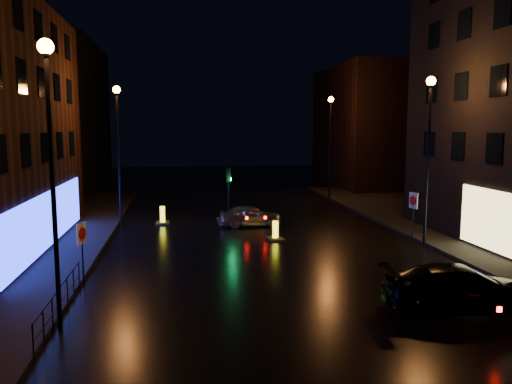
{
  "coord_description": "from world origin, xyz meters",
  "views": [
    {
      "loc": [
        -4.23,
        -16.81,
        5.94
      ],
      "look_at": [
        -0.53,
        7.1,
        2.8
      ],
      "focal_mm": 35.0,
      "sensor_mm": 36.0,
      "label": 1
    }
  ],
  "objects_px": {
    "traffic_signal": "(229,214)",
    "road_sign_left": "(82,239)",
    "bollard_near": "(275,235)",
    "bollard_far": "(163,220)",
    "dark_sedan": "(461,288)",
    "road_sign_right": "(413,205)",
    "silver_hatchback": "(250,216)"
  },
  "relations": [
    {
      "from": "traffic_signal",
      "to": "road_sign_left",
      "type": "relative_size",
      "value": 1.44
    },
    {
      "from": "bollard_near",
      "to": "bollard_far",
      "type": "xyz_separation_m",
      "value": [
        -6.08,
        5.34,
        0.02
      ]
    },
    {
      "from": "dark_sedan",
      "to": "road_sign_left",
      "type": "height_order",
      "value": "road_sign_left"
    },
    {
      "from": "road_sign_left",
      "to": "road_sign_right",
      "type": "bearing_deg",
      "value": 40.21
    },
    {
      "from": "bollard_far",
      "to": "road_sign_left",
      "type": "distance_m",
      "value": 12.24
    },
    {
      "from": "traffic_signal",
      "to": "road_sign_left",
      "type": "height_order",
      "value": "traffic_signal"
    },
    {
      "from": "bollard_near",
      "to": "traffic_signal",
      "type": "bearing_deg",
      "value": 102.11
    },
    {
      "from": "silver_hatchback",
      "to": "bollard_near",
      "type": "distance_m",
      "value": 3.94
    },
    {
      "from": "bollard_near",
      "to": "road_sign_left",
      "type": "distance_m",
      "value": 10.96
    },
    {
      "from": "traffic_signal",
      "to": "road_sign_right",
      "type": "height_order",
      "value": "traffic_signal"
    },
    {
      "from": "traffic_signal",
      "to": "road_sign_right",
      "type": "relative_size",
      "value": 1.35
    },
    {
      "from": "road_sign_left",
      "to": "road_sign_right",
      "type": "distance_m",
      "value": 16.63
    },
    {
      "from": "silver_hatchback",
      "to": "road_sign_right",
      "type": "distance_m",
      "value": 9.52
    },
    {
      "from": "bollard_far",
      "to": "road_sign_left",
      "type": "height_order",
      "value": "road_sign_left"
    },
    {
      "from": "silver_hatchback",
      "to": "road_sign_left",
      "type": "xyz_separation_m",
      "value": [
        -7.87,
        -10.36,
        1.15
      ]
    },
    {
      "from": "silver_hatchback",
      "to": "bollard_far",
      "type": "distance_m",
      "value": 5.51
    },
    {
      "from": "dark_sedan",
      "to": "traffic_signal",
      "type": "bearing_deg",
      "value": 26.4
    },
    {
      "from": "road_sign_left",
      "to": "road_sign_right",
      "type": "height_order",
      "value": "road_sign_right"
    },
    {
      "from": "dark_sedan",
      "to": "road_sign_left",
      "type": "bearing_deg",
      "value": 76.39
    },
    {
      "from": "bollard_near",
      "to": "road_sign_right",
      "type": "bearing_deg",
      "value": -18.99
    },
    {
      "from": "bollard_near",
      "to": "road_sign_right",
      "type": "xyz_separation_m",
      "value": [
        7.12,
        -1.3,
        1.69
      ]
    },
    {
      "from": "bollard_near",
      "to": "road_sign_right",
      "type": "distance_m",
      "value": 7.44
    },
    {
      "from": "bollard_far",
      "to": "road_sign_right",
      "type": "xyz_separation_m",
      "value": [
        13.21,
        -6.64,
        1.67
      ]
    },
    {
      "from": "road_sign_right",
      "to": "bollard_far",
      "type": "bearing_deg",
      "value": -42.17
    },
    {
      "from": "dark_sedan",
      "to": "bollard_near",
      "type": "height_order",
      "value": "dark_sedan"
    },
    {
      "from": "dark_sedan",
      "to": "road_sign_right",
      "type": "xyz_separation_m",
      "value": [
        3.08,
        9.79,
        1.18
      ]
    },
    {
      "from": "bollard_near",
      "to": "bollard_far",
      "type": "height_order",
      "value": "bollard_far"
    },
    {
      "from": "traffic_signal",
      "to": "bollard_near",
      "type": "xyz_separation_m",
      "value": [
        1.97,
        -5.2,
        -0.28
      ]
    },
    {
      "from": "dark_sedan",
      "to": "road_sign_right",
      "type": "relative_size",
      "value": 1.98
    },
    {
      "from": "dark_sedan",
      "to": "bollard_near",
      "type": "distance_m",
      "value": 11.81
    },
    {
      "from": "bollard_far",
      "to": "road_sign_right",
      "type": "bearing_deg",
      "value": -24.61
    },
    {
      "from": "bollard_far",
      "to": "traffic_signal",
      "type": "bearing_deg",
      "value": 0.17
    }
  ]
}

